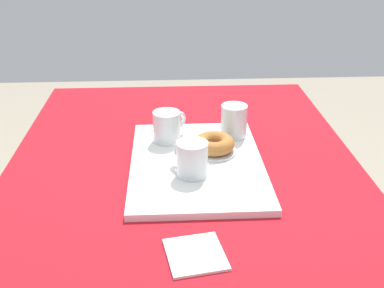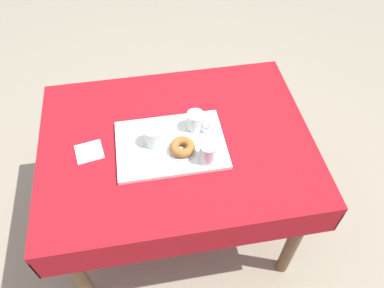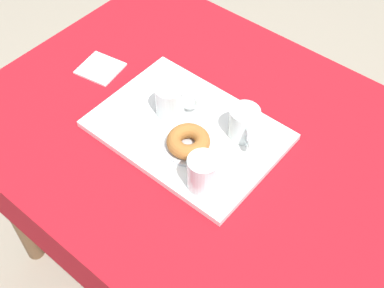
% 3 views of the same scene
% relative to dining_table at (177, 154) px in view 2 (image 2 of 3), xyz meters
% --- Properties ---
extents(ground_plane, '(6.00, 6.00, 0.00)m').
position_rel_dining_table_xyz_m(ground_plane, '(0.00, 0.00, -0.67)').
color(ground_plane, gray).
extents(dining_table, '(1.21, 0.92, 0.77)m').
position_rel_dining_table_xyz_m(dining_table, '(0.00, 0.00, 0.00)').
color(dining_table, '#A8141E').
rests_on(dining_table, ground).
extents(serving_tray, '(0.47, 0.34, 0.02)m').
position_rel_dining_table_xyz_m(serving_tray, '(0.03, 0.03, 0.11)').
color(serving_tray, white).
rests_on(serving_tray, dining_table).
extents(tea_mug_left, '(0.10, 0.09, 0.09)m').
position_rel_dining_table_xyz_m(tea_mug_left, '(-0.10, -0.04, 0.16)').
color(tea_mug_left, silver).
rests_on(tea_mug_left, serving_tray).
extents(tea_mug_right, '(0.11, 0.09, 0.09)m').
position_rel_dining_table_xyz_m(tea_mug_right, '(0.10, 0.02, 0.16)').
color(tea_mug_right, silver).
rests_on(tea_mug_right, serving_tray).
extents(water_glass_near, '(0.07, 0.07, 0.09)m').
position_rel_dining_table_xyz_m(water_glass_near, '(-0.11, 0.15, 0.16)').
color(water_glass_near, silver).
rests_on(water_glass_near, serving_tray).
extents(donut_plate_left, '(0.12, 0.12, 0.01)m').
position_rel_dining_table_xyz_m(donut_plate_left, '(-0.02, 0.08, 0.12)').
color(donut_plate_left, silver).
rests_on(donut_plate_left, serving_tray).
extents(sugar_donut_left, '(0.11, 0.11, 0.04)m').
position_rel_dining_table_xyz_m(sugar_donut_left, '(-0.02, 0.08, 0.15)').
color(sugar_donut_left, '#A3662D').
rests_on(sugar_donut_left, donut_plate_left).
extents(paper_napkin, '(0.13, 0.13, 0.01)m').
position_rel_dining_table_xyz_m(paper_napkin, '(0.38, 0.01, 0.11)').
color(paper_napkin, white).
rests_on(paper_napkin, dining_table).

